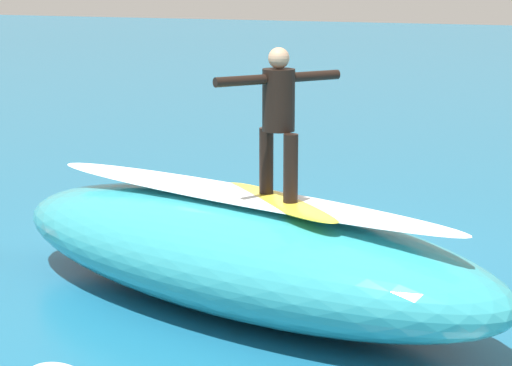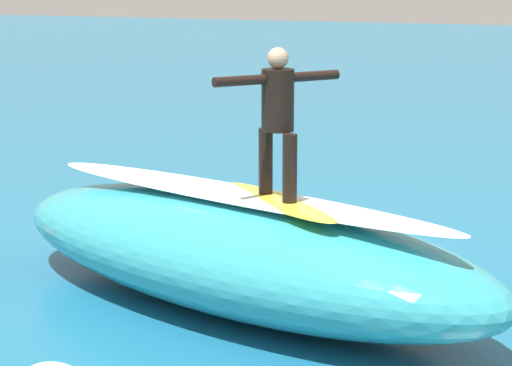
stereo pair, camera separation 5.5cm
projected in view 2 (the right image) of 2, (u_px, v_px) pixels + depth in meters
ground_plane at (269, 250)px, 13.23m from camera, size 120.00×120.00×0.00m
wave_crest at (238, 252)px, 10.87m from camera, size 7.11×4.01×1.27m
wave_foam_lip at (237, 194)px, 10.73m from camera, size 5.73×2.31×0.08m
surfboard_riding at (277, 201)px, 10.38m from camera, size 2.05×1.67×0.09m
surfer_riding at (278, 111)px, 10.17m from camera, size 0.98×1.30×1.62m
surfboard_paddling at (240, 227)px, 14.21m from camera, size 1.90×2.15×0.10m
surfer_paddling at (243, 217)px, 14.05m from camera, size 1.25×1.45×0.31m
foam_patch_near at (183, 205)px, 15.50m from camera, size 1.16×1.10×0.12m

